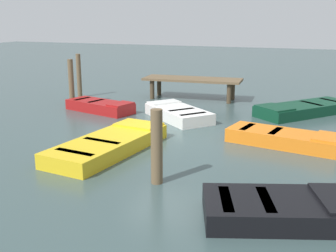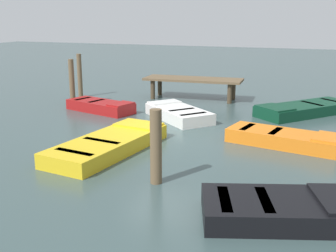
# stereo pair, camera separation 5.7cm
# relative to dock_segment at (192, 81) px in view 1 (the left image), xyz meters

# --- Properties ---
(ground_plane) EXTENTS (80.00, 80.00, 0.00)m
(ground_plane) POSITION_rel_dock_segment_xyz_m (1.21, -6.17, -0.82)
(ground_plane) COLOR #384C4C
(dock_segment) EXTENTS (4.46, 1.73, 0.95)m
(dock_segment) POSITION_rel_dock_segment_xyz_m (0.00, 0.00, 0.00)
(dock_segment) COLOR brown
(dock_segment) RESTS_ON ground_plane
(rowboat_black) EXTENTS (2.98, 2.25, 0.46)m
(rowboat_black) POSITION_rel_dock_segment_xyz_m (5.06, -10.55, -0.60)
(rowboat_black) COLOR black
(rowboat_black) RESTS_ON ground_plane
(rowboat_dark_green) EXTENTS (3.66, 4.02, 0.46)m
(rowboat_dark_green) POSITION_rel_dock_segment_xyz_m (4.96, -1.37, -0.60)
(rowboat_dark_green) COLOR #0C3823
(rowboat_dark_green) RESTS_ON ground_plane
(rowboat_orange) EXTENTS (3.33, 1.74, 0.46)m
(rowboat_orange) POSITION_rel_dock_segment_xyz_m (4.67, -5.76, -0.60)
(rowboat_orange) COLOR orange
(rowboat_orange) RESTS_ON ground_plane
(rowboat_red) EXTENTS (3.01, 1.76, 0.46)m
(rowboat_red) POSITION_rel_dock_segment_xyz_m (-2.58, -3.76, -0.60)
(rowboat_red) COLOR maroon
(rowboat_red) RESTS_ON ground_plane
(rowboat_yellow) EXTENTS (1.97, 4.16, 0.46)m
(rowboat_yellow) POSITION_rel_dock_segment_xyz_m (0.22, -8.10, -0.60)
(rowboat_yellow) COLOR gold
(rowboat_yellow) RESTS_ON ground_plane
(rowboat_white) EXTENTS (3.03, 2.84, 0.46)m
(rowboat_white) POSITION_rel_dock_segment_xyz_m (0.70, -3.83, -0.60)
(rowboat_white) COLOR silver
(rowboat_white) RESTS_ON ground_plane
(mooring_piling_mid_left) EXTENTS (0.26, 0.26, 1.70)m
(mooring_piling_mid_left) POSITION_rel_dock_segment_xyz_m (2.32, -9.73, 0.03)
(mooring_piling_mid_left) COLOR brown
(mooring_piling_mid_left) RESTS_ON ground_plane
(mooring_piling_far_right) EXTENTS (0.21, 0.21, 1.99)m
(mooring_piling_far_right) POSITION_rel_dock_segment_xyz_m (-5.02, -1.42, 0.18)
(mooring_piling_far_right) COLOR brown
(mooring_piling_far_right) RESTS_ON ground_plane
(mooring_piling_near_left) EXTENTS (0.22, 0.22, 1.90)m
(mooring_piling_near_left) POSITION_rel_dock_segment_xyz_m (-4.46, -2.89, 0.14)
(mooring_piling_near_left) COLOR brown
(mooring_piling_near_left) RESTS_ON ground_plane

